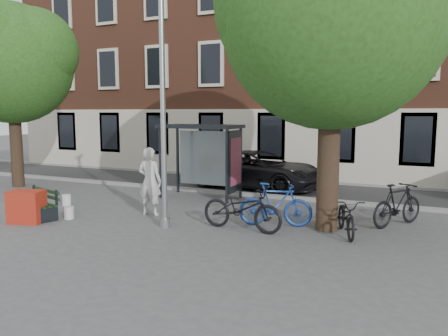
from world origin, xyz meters
name	(u,v)px	position (x,y,z in m)	size (l,w,h in m)	color
ground	(165,227)	(0.00, 0.00, 0.00)	(90.00, 90.00, 0.00)	#4C4C4F
road	(256,187)	(0.00, 7.00, 0.01)	(40.00, 4.00, 0.01)	#28282B
curb_near	(237,193)	(0.00, 5.00, 0.06)	(40.00, 0.25, 0.12)	gray
curb_far	(271,179)	(0.00, 9.00, 0.06)	(40.00, 0.25, 0.12)	gray
building_row	(297,35)	(0.00, 13.00, 7.00)	(30.00, 8.00, 14.00)	brown
lamppost	(163,123)	(0.00, 0.00, 2.78)	(0.28, 0.35, 6.11)	#9EA0A3
tree_right	(333,6)	(4.01, 1.38, 5.62)	(5.76, 5.60, 8.20)	black
tree_left	(9,58)	(-8.99, 2.88, 5.22)	(5.18, 4.86, 7.40)	black
bus_shelter	(212,145)	(-0.61, 4.11, 1.92)	(2.85, 1.45, 2.62)	#1E2328
painter	(150,181)	(-1.14, 1.00, 1.02)	(0.74, 0.49, 2.03)	silver
bench	(39,205)	(-3.88, -0.63, 0.38)	(1.69, 0.97, 0.83)	#1E2328
bike_a	(242,208)	(2.00, 0.55, 0.59)	(0.78, 2.25, 1.18)	black
bike_b	(275,205)	(2.66, 1.30, 0.59)	(0.56, 1.97, 1.18)	navy
bike_c	(347,216)	(4.55, 1.22, 0.48)	(0.63, 1.82, 0.95)	black
bike_d	(398,205)	(5.65, 2.70, 0.59)	(0.55, 1.95, 1.17)	black
car_dark	(258,170)	(0.19, 6.72, 0.76)	(2.51, 5.43, 1.51)	black
red_stand	(27,207)	(-3.74, -1.20, 0.45)	(0.90, 0.60, 0.90)	#A82616
bucket_a	(67,200)	(-4.41, 0.97, 0.18)	(0.28, 0.28, 0.36)	white
bucket_b	(69,213)	(-3.00, -0.39, 0.18)	(0.28, 0.28, 0.36)	silver
notice_sign	(331,175)	(3.91, 2.41, 1.31)	(0.32, 0.09, 1.84)	#9EA0A3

